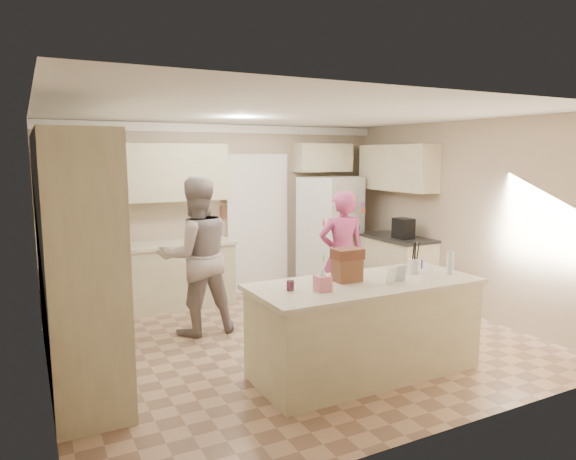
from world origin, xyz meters
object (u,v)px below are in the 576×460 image
coffee_maker (403,228)px  teen_girl (342,255)px  dollhouse_body (347,270)px  tissue_box (323,283)px  teen_boy (196,256)px  refrigerator (331,233)px  island_base (365,330)px  utensil_crock (414,266)px

coffee_maker → teen_girl: (-1.31, -0.35, -0.22)m
dollhouse_body → teen_girl: size_ratio=0.15×
tissue_box → teen_boy: teen_boy is taller
dollhouse_body → teen_boy: (-0.96, 1.78, -0.09)m
tissue_box → teen_girl: 2.10m
refrigerator → dollhouse_body: (-1.61, -2.87, 0.14)m
coffee_maker → teen_girl: 1.37m
tissue_box → dollhouse_body: 0.45m
island_base → teen_boy: size_ratio=1.16×
utensil_crock → dollhouse_body: size_ratio=0.58×
refrigerator → island_base: (-1.46, -2.97, -0.46)m
utensil_crock → island_base: bearing=-175.6°
dollhouse_body → refrigerator: bearing=60.7°
tissue_box → teen_boy: size_ratio=0.07×
utensil_crock → teen_girl: bearing=86.5°
coffee_maker → refrigerator: bearing=119.0°
refrigerator → island_base: bearing=-137.0°
dollhouse_body → teen_girl: teen_girl is taller
teen_boy → tissue_box: bearing=105.5°
teen_boy → refrigerator: bearing=-157.4°
refrigerator → utensil_crock: bearing=-126.4°
utensil_crock → teen_boy: bearing=133.9°
utensil_crock → dollhouse_body: bearing=176.4°
utensil_crock → teen_girl: teen_girl is taller
island_base → teen_boy: teen_boy is taller
refrigerator → teen_girl: size_ratio=1.06×
refrigerator → teen_girl: refrigerator is taller
teen_boy → teen_girl: (1.85, -0.33, -0.10)m
refrigerator → teen_boy: 2.79m
tissue_box → island_base: bearing=10.3°
refrigerator → island_base: size_ratio=0.82×
refrigerator → dollhouse_body: size_ratio=6.92×
utensil_crock → teen_boy: (-1.76, 1.83, -0.05)m
island_base → utensil_crock: size_ratio=14.67×
utensil_crock → tissue_box: utensil_crock is taller
coffee_maker → teen_boy: teen_boy is taller
teen_boy → teen_girl: teen_boy is taller
refrigerator → utensil_crock: size_ratio=12.00×
coffee_maker → teen_boy: size_ratio=0.16×
teen_boy → coffee_maker: bearing=-180.0°
island_base → teen_girl: 1.77m
teen_boy → teen_girl: bearing=169.6°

